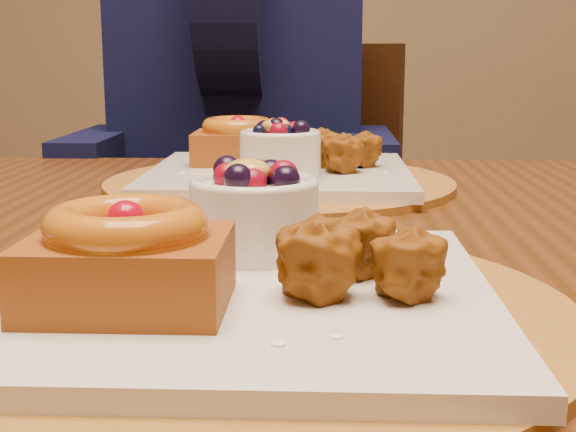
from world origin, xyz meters
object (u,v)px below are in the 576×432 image
object	(u,v)px
place_setting_near	(233,279)
diner	(238,77)
place_setting_far	(277,168)
dining_table	(266,320)
chair_far	(269,259)

from	to	relation	value
place_setting_near	diner	xyz separation A→B (m)	(-0.09, 0.91, 0.08)
place_setting_near	place_setting_far	world-z (taller)	same
place_setting_near	diner	world-z (taller)	diner
dining_table	chair_far	size ratio (longest dim) A/B	1.75
dining_table	place_setting_near	size ratio (longest dim) A/B	4.21
place_setting_near	diner	distance (m)	0.92
dining_table	diner	bearing A→B (deg)	97.70
place_setting_far	diner	xyz separation A→B (m)	(-0.09, 0.48, 0.08)
chair_far	place_setting_far	bearing A→B (deg)	-64.68
dining_table	diner	size ratio (longest dim) A/B	1.99
chair_far	diner	size ratio (longest dim) A/B	1.14
dining_table	diner	world-z (taller)	diner
place_setting_far	place_setting_near	bearing A→B (deg)	-90.00
place_setting_near	chair_far	size ratio (longest dim) A/B	0.42
place_setting_near	chair_far	bearing A→B (deg)	92.87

